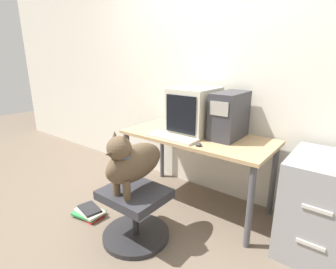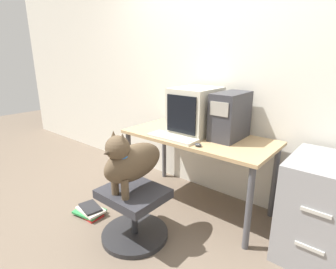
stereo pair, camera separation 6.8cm
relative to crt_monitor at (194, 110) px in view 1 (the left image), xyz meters
name	(u,v)px [view 1 (the left image)]	position (x,y,z in m)	size (l,w,h in m)	color
ground_plane	(175,219)	(0.08, -0.39, -0.94)	(12.00, 12.00, 0.00)	#6B5B4C
wall_back	(220,71)	(0.08, 0.33, 0.36)	(8.00, 0.05, 2.60)	silver
desk	(197,144)	(0.08, -0.06, -0.30)	(1.41, 0.66, 0.73)	tan
crt_monitor	(194,110)	(0.00, 0.00, 0.00)	(0.38, 0.46, 0.43)	beige
pc_tower	(229,115)	(0.34, 0.05, -0.01)	(0.22, 0.42, 0.41)	#333338
keyboard	(172,137)	(-0.04, -0.29, -0.20)	(0.47, 0.17, 0.03)	beige
computer_mouse	(198,145)	(0.25, -0.32, -0.20)	(0.06, 0.05, 0.03)	#333333
office_chair	(135,213)	(-0.03, -0.79, -0.72)	(0.55, 0.55, 0.43)	#262628
dog	(132,161)	(-0.03, -0.81, -0.26)	(0.21, 0.55, 0.50)	brown
filing_cabinet	(322,207)	(1.16, -0.06, -0.56)	(0.50, 0.62, 0.75)	gray
book_stack_floor	(89,212)	(-0.59, -0.85, -0.90)	(0.30, 0.24, 0.08)	red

